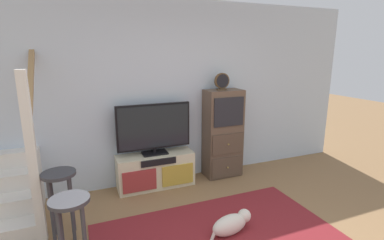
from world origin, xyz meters
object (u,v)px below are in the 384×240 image
Objects in this scene: desk_clock at (222,82)px; dog at (232,224)px; side_cabinet at (223,134)px; bar_stool_far at (60,190)px; bar_stool_near at (71,219)px; media_console at (156,170)px; television at (154,128)px.

dog is at bearing -112.62° from desk_clock.
bar_stool_far is (-2.34, -0.82, -0.14)m from side_cabinet.
bar_stool_near is 1.66m from dog.
side_cabinet is (1.11, 0.01, 0.44)m from media_console.
dog is (-0.64, -1.44, -0.58)m from side_cabinet.
side_cabinet is 1.86× the size of bar_stool_near.
side_cabinet is at bearing 17.43° from desk_clock.
desk_clock is 0.34× the size of bar_stool_far.
desk_clock is at bearing 33.01° from bar_stool_near.
dog is (1.70, -0.61, -0.44)m from bar_stool_far.
television reaches higher than dog.
desk_clock reaches higher than side_cabinet.
desk_clock reaches higher than dog.
bar_stool_near is (-2.24, -1.44, -0.14)m from side_cabinet.
desk_clock is at bearing 67.38° from dog.
bar_stool_far is (-1.23, -0.84, -0.34)m from television.
dog is at bearing -19.79° from bar_stool_far.
bar_stool_near is at bearing -128.29° from media_console.
media_console is 1.48× the size of bar_stool_far.
bar_stool_far is 1.86m from dog.
bar_stool_near is at bearing -146.99° from desk_clock.
desk_clock is 2.62m from bar_stool_far.
desk_clock is at bearing -0.26° from media_console.
media_console is 0.80× the size of side_cabinet.
media_console is at bearing 51.71° from bar_stool_near.
bar_stool_far is at bearing -160.67° from side_cabinet.
side_cabinet reaches higher than media_console.
desk_clock is 0.35× the size of bar_stool_near.
television is 1.53m from bar_stool_far.
television is at bearing 52.17° from bar_stool_near.
bar_stool_near is at bearing -80.23° from bar_stool_far.
bar_stool_far reaches higher than media_console.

